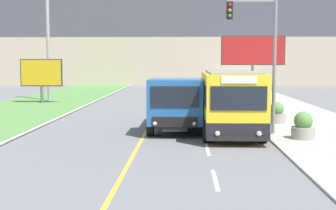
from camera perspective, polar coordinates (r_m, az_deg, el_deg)
name	(u,v)px	position (r m, az deg, el deg)	size (l,w,h in m)	color
apartment_block_background	(172,18)	(69.03, 0.53, 10.60)	(80.00, 8.04, 19.24)	#BCAD93
city_bus	(231,104)	(21.22, 7.72, 0.16)	(2.65, 5.86, 2.94)	yellow
dump_truck	(176,105)	(22.17, 0.94, -0.05)	(2.56, 6.42, 2.57)	black
car_distant	(176,92)	(41.34, 1.04, 1.65)	(1.80, 4.30, 1.45)	silver
utility_pole_far	(48,38)	(40.99, -14.42, 7.93)	(1.80, 0.28, 10.54)	#9E9E99
traffic_light_mast	(261,46)	(21.72, 11.30, 7.09)	(2.28, 0.32, 6.46)	slate
billboard_large	(253,52)	(42.82, 10.32, 6.38)	(5.72, 0.24, 5.64)	#59595B
billboard_small	(41,74)	(38.91, -15.17, 3.70)	(3.37, 0.24, 3.55)	#59595B
planter_round_near	(303,127)	(20.84, 16.15, -2.57)	(0.98, 0.98, 1.17)	gray
planter_round_second	(277,114)	(25.74, 13.12, -1.03)	(0.93, 0.93, 1.14)	gray
planter_round_third	(262,105)	(30.73, 11.37, 0.04)	(0.94, 0.94, 1.14)	gray
planter_round_far	(250,98)	(35.73, 9.98, 0.80)	(0.91, 0.91, 1.13)	gray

